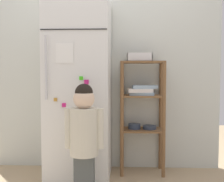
# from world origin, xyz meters

# --- Properties ---
(ground_plane) EXTENTS (6.00, 6.00, 0.00)m
(ground_plane) POSITION_xyz_m (0.00, 0.00, 0.00)
(ground_plane) COLOR tan
(kitchen_wall_back) EXTENTS (2.57, 0.03, 2.29)m
(kitchen_wall_back) POSITION_xyz_m (0.00, 0.38, 1.14)
(kitchen_wall_back) COLOR silver
(kitchen_wall_back) RESTS_ON ground
(refrigerator) EXTENTS (0.59, 0.69, 1.79)m
(refrigerator) POSITION_xyz_m (-0.20, 0.02, 0.89)
(refrigerator) COLOR white
(refrigerator) RESTS_ON ground
(child_standing) EXTENTS (0.31, 0.23, 0.97)m
(child_standing) POSITION_xyz_m (-0.08, -0.52, 0.58)
(child_standing) COLOR #4B5151
(child_standing) RESTS_ON ground
(pantry_shelf_unit) EXTENTS (0.46, 0.29, 1.17)m
(pantry_shelf_unit) POSITION_xyz_m (0.43, 0.20, 0.72)
(pantry_shelf_unit) COLOR brown
(pantry_shelf_unit) RESTS_ON ground
(fruit_bin) EXTENTS (0.26, 0.16, 0.09)m
(fruit_bin) POSITION_xyz_m (0.41, 0.22, 1.21)
(fruit_bin) COLOR white
(fruit_bin) RESTS_ON pantry_shelf_unit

